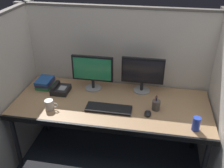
{
  "coord_description": "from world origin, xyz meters",
  "views": [
    {
      "loc": [
        0.38,
        -1.74,
        2.11
      ],
      "look_at": [
        0.0,
        0.35,
        0.92
      ],
      "focal_mm": 40.68,
      "sensor_mm": 36.0,
      "label": 1
    }
  ],
  "objects_px": {
    "pen_cup": "(156,105)",
    "keyboard_main": "(109,109)",
    "soda_can": "(196,124)",
    "book_stack": "(45,83)",
    "monitor_left": "(93,71)",
    "coffee_mug": "(49,105)",
    "monitor_right": "(143,73)",
    "desk_phone": "(60,89)",
    "desk": "(111,107)",
    "computer_mouse": "(148,113)"
  },
  "relations": [
    {
      "from": "keyboard_main",
      "to": "book_stack",
      "type": "xyz_separation_m",
      "value": [
        -0.76,
        0.31,
        0.03
      ]
    },
    {
      "from": "keyboard_main",
      "to": "pen_cup",
      "type": "height_order",
      "value": "pen_cup"
    },
    {
      "from": "soda_can",
      "to": "coffee_mug",
      "type": "distance_m",
      "value": 1.31
    },
    {
      "from": "soda_can",
      "to": "book_stack",
      "type": "xyz_separation_m",
      "value": [
        -1.53,
        0.46,
        -0.02
      ]
    },
    {
      "from": "monitor_right",
      "to": "monitor_left",
      "type": "bearing_deg",
      "value": -175.32
    },
    {
      "from": "monitor_right",
      "to": "coffee_mug",
      "type": "relative_size",
      "value": 3.41
    },
    {
      "from": "monitor_right",
      "to": "soda_can",
      "type": "xyz_separation_m",
      "value": [
        0.49,
        -0.55,
        -0.15
      ]
    },
    {
      "from": "monitor_left",
      "to": "monitor_right",
      "type": "relative_size",
      "value": 1.0
    },
    {
      "from": "keyboard_main",
      "to": "soda_can",
      "type": "distance_m",
      "value": 0.78
    },
    {
      "from": "computer_mouse",
      "to": "coffee_mug",
      "type": "bearing_deg",
      "value": -175.49
    },
    {
      "from": "computer_mouse",
      "to": "desk_phone",
      "type": "relative_size",
      "value": 0.51
    },
    {
      "from": "keyboard_main",
      "to": "computer_mouse",
      "type": "height_order",
      "value": "computer_mouse"
    },
    {
      "from": "monitor_left",
      "to": "soda_can",
      "type": "bearing_deg",
      "value": -26.86
    },
    {
      "from": "coffee_mug",
      "to": "desk_phone",
      "type": "height_order",
      "value": "coffee_mug"
    },
    {
      "from": "soda_can",
      "to": "book_stack",
      "type": "bearing_deg",
      "value": 163.09
    },
    {
      "from": "desk",
      "to": "soda_can",
      "type": "xyz_separation_m",
      "value": [
        0.77,
        -0.27,
        0.11
      ]
    },
    {
      "from": "monitor_left",
      "to": "computer_mouse",
      "type": "relative_size",
      "value": 4.48
    },
    {
      "from": "book_stack",
      "to": "desk_phone",
      "type": "bearing_deg",
      "value": -22.96
    },
    {
      "from": "monitor_left",
      "to": "desk_phone",
      "type": "relative_size",
      "value": 2.26
    },
    {
      "from": "coffee_mug",
      "to": "monitor_left",
      "type": "bearing_deg",
      "value": 55.23
    },
    {
      "from": "pen_cup",
      "to": "desk_phone",
      "type": "xyz_separation_m",
      "value": [
        -0.99,
        0.14,
        -0.02
      ]
    },
    {
      "from": "computer_mouse",
      "to": "book_stack",
      "type": "bearing_deg",
      "value": 163.8
    },
    {
      "from": "monitor_right",
      "to": "book_stack",
      "type": "relative_size",
      "value": 1.92
    },
    {
      "from": "monitor_right",
      "to": "pen_cup",
      "type": "height_order",
      "value": "monitor_right"
    },
    {
      "from": "pen_cup",
      "to": "desk_phone",
      "type": "relative_size",
      "value": 0.81
    },
    {
      "from": "desk",
      "to": "book_stack",
      "type": "relative_size",
      "value": 8.5
    },
    {
      "from": "soda_can",
      "to": "book_stack",
      "type": "relative_size",
      "value": 0.55
    },
    {
      "from": "keyboard_main",
      "to": "soda_can",
      "type": "xyz_separation_m",
      "value": [
        0.76,
        -0.16,
        0.05
      ]
    },
    {
      "from": "monitor_right",
      "to": "desk",
      "type": "bearing_deg",
      "value": -133.95
    },
    {
      "from": "monitor_left",
      "to": "coffee_mug",
      "type": "bearing_deg",
      "value": -124.77
    },
    {
      "from": "computer_mouse",
      "to": "soda_can",
      "type": "distance_m",
      "value": 0.43
    },
    {
      "from": "monitor_right",
      "to": "desk_phone",
      "type": "distance_m",
      "value": 0.87
    },
    {
      "from": "pen_cup",
      "to": "keyboard_main",
      "type": "bearing_deg",
      "value": -169.09
    },
    {
      "from": "monitor_right",
      "to": "computer_mouse",
      "type": "height_order",
      "value": "monitor_right"
    },
    {
      "from": "monitor_left",
      "to": "computer_mouse",
      "type": "bearing_deg",
      "value": -31.68
    },
    {
      "from": "soda_can",
      "to": "pen_cup",
      "type": "xyz_separation_m",
      "value": [
        -0.33,
        0.24,
        -0.01
      ]
    },
    {
      "from": "desk",
      "to": "computer_mouse",
      "type": "height_order",
      "value": "computer_mouse"
    },
    {
      "from": "coffee_mug",
      "to": "desk_phone",
      "type": "bearing_deg",
      "value": 92.41
    },
    {
      "from": "monitor_left",
      "to": "book_stack",
      "type": "distance_m",
      "value": 0.55
    },
    {
      "from": "coffee_mug",
      "to": "pen_cup",
      "type": "bearing_deg",
      "value": 10.04
    },
    {
      "from": "desk",
      "to": "desk_phone",
      "type": "distance_m",
      "value": 0.58
    },
    {
      "from": "monitor_right",
      "to": "keyboard_main",
      "type": "bearing_deg",
      "value": -124.57
    },
    {
      "from": "soda_can",
      "to": "monitor_right",
      "type": "bearing_deg",
      "value": 131.79
    },
    {
      "from": "monitor_right",
      "to": "coffee_mug",
      "type": "xyz_separation_m",
      "value": [
        -0.82,
        -0.48,
        -0.17
      ]
    },
    {
      "from": "desk",
      "to": "keyboard_main",
      "type": "relative_size",
      "value": 4.42
    },
    {
      "from": "computer_mouse",
      "to": "pen_cup",
      "type": "xyz_separation_m",
      "value": [
        0.07,
        0.1,
        0.03
      ]
    },
    {
      "from": "monitor_left",
      "to": "pen_cup",
      "type": "relative_size",
      "value": 2.79
    },
    {
      "from": "keyboard_main",
      "to": "soda_can",
      "type": "bearing_deg",
      "value": -11.54
    },
    {
      "from": "keyboard_main",
      "to": "desk",
      "type": "bearing_deg",
      "value": 91.58
    },
    {
      "from": "pen_cup",
      "to": "desk_phone",
      "type": "distance_m",
      "value": 1.0
    }
  ]
}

